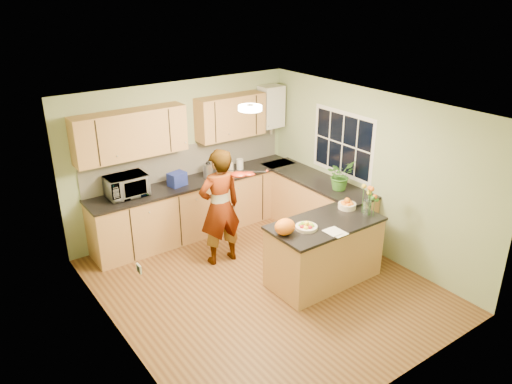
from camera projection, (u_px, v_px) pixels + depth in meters
floor at (263, 286)px, 6.96m from camera, size 4.50×4.50×0.00m
ceiling at (264, 110)px, 5.98m from camera, size 4.00×4.50×0.02m
wall_back at (182, 158)px, 8.15m from camera, size 4.00×0.02×2.50m
wall_front at (403, 283)px, 4.79m from camera, size 4.00×0.02×2.50m
wall_left at (116, 249)px, 5.40m from camera, size 0.02×4.50×2.50m
wall_right at (370, 172)px, 7.54m from camera, size 0.02×4.50×2.50m
back_counter at (199, 206)px, 8.29m from camera, size 3.64×0.62×0.94m
right_counter at (315, 205)px, 8.32m from camera, size 0.62×2.24×0.94m
splashback at (188, 160)px, 8.21m from camera, size 3.60×0.02×0.52m
upper_cabinets at (175, 126)px, 7.70m from camera, size 3.20×0.34×0.70m
boiler at (271, 107)px, 8.69m from camera, size 0.40×0.30×0.86m
window_right at (343, 144)px, 7.87m from camera, size 0.01×1.30×1.05m
light_switch at (139, 269)px, 4.94m from camera, size 0.02×0.09×0.09m
ceiling_lamp at (250, 108)px, 6.22m from camera, size 0.30×0.30×0.07m
peninsula_island at (324, 251)px, 6.94m from camera, size 1.59×0.81×0.91m
fruit_dish at (306, 226)px, 6.56m from camera, size 0.29×0.29×0.10m
orange_bowl at (347, 204)px, 7.14m from camera, size 0.26×0.26×0.15m
flower_vase at (368, 194)px, 6.82m from camera, size 0.26×0.26×0.49m
orange_bag at (285, 227)px, 6.40m from camera, size 0.34×0.32×0.21m
papers at (336, 232)px, 6.48m from camera, size 0.20×0.28×0.01m
violinist at (220, 207)px, 7.25m from camera, size 0.68×0.47×1.78m
violin at (239, 175)px, 6.98m from camera, size 0.57×0.49×0.14m
microwave at (126, 186)px, 7.43m from camera, size 0.60×0.41×0.33m
blue_box at (177, 179)px, 7.84m from camera, size 0.30×0.25×0.21m
kettle at (208, 170)px, 8.16m from camera, size 0.17×0.17×0.32m
jar_cream at (230, 167)px, 8.42m from camera, size 0.12×0.12×0.16m
jar_white at (240, 164)px, 8.52m from camera, size 0.16×0.16×0.18m
potted_plant at (340, 175)px, 7.65m from camera, size 0.45×0.40×0.47m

